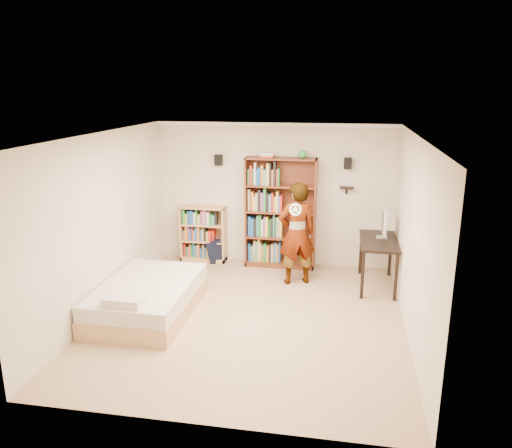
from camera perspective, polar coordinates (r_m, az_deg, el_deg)
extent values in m
cube|color=tan|center=(7.60, -0.68, -10.62)|extent=(4.50, 5.00, 0.01)
cube|color=silver|center=(9.51, 2.08, 3.37)|extent=(4.50, 0.02, 2.70)
cube|color=silver|center=(4.83, -6.30, -9.04)|extent=(4.50, 0.02, 2.70)
cube|color=silver|center=(7.83, -17.11, 0.03)|extent=(0.02, 5.00, 2.70)
cube|color=silver|center=(7.06, 17.53, -1.66)|extent=(0.02, 5.00, 2.70)
cube|color=white|center=(6.86, -0.76, 10.09)|extent=(4.50, 5.00, 0.02)
cube|color=white|center=(9.29, 2.14, 11.31)|extent=(4.50, 0.06, 0.06)
cube|color=white|center=(4.47, -6.69, 6.69)|extent=(4.50, 0.06, 0.06)
cube|color=white|center=(7.59, -17.70, 9.67)|extent=(0.06, 5.00, 0.06)
cube|color=white|center=(6.81, 18.18, 9.03)|extent=(0.06, 5.00, 0.06)
cube|color=black|center=(9.49, -4.30, 7.30)|extent=(0.14, 0.12, 0.20)
cube|color=black|center=(9.20, 10.45, 6.83)|extent=(0.14, 0.12, 0.20)
cube|color=black|center=(9.29, 10.31, 4.10)|extent=(0.25, 0.16, 0.02)
imported|color=black|center=(8.59, 4.68, -1.10)|extent=(0.77, 0.64, 1.80)
torus|color=silver|center=(8.14, 4.53, 1.64)|extent=(0.21, 0.08, 0.21)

